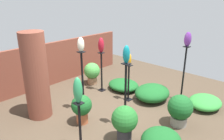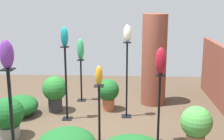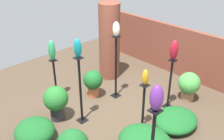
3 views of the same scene
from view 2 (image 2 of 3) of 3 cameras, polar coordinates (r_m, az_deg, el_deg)
name	(u,v)px [view 2 (image 2 of 3)]	position (r m, az deg, el deg)	size (l,w,h in m)	color
ground_plane	(97,126)	(6.23, -2.84, -10.26)	(8.00, 8.00, 0.00)	#4C3D2D
brick_pillar	(154,60)	(7.29, 7.69, 1.87)	(0.57, 0.57, 2.11)	brown
pedestal_ivory	(127,83)	(6.47, 2.72, -2.37)	(0.20, 0.20, 1.59)	black
pedestal_violet	(13,128)	(4.55, -17.73, -10.13)	(0.20, 0.20, 1.57)	black
pedestal_ruby	(159,112)	(5.42, 8.54, -7.66)	(0.20, 0.20, 1.23)	black
pedestal_jade	(81,82)	(7.58, -5.64, -2.23)	(0.20, 0.20, 1.02)	black
pedestal_teal	(66,86)	(6.40, -8.37, -2.97)	(0.20, 0.20, 1.53)	black
pedestal_amber	(99,118)	(5.37, -2.33, -8.69)	(0.20, 0.20, 1.05)	black
art_vase_ivory	(127,33)	(6.27, 2.82, 6.69)	(0.17, 0.16, 0.35)	beige
art_vase_violet	(7,54)	(4.26, -18.71, 2.74)	(0.19, 0.19, 0.39)	#6B2D8C
art_vase_ruby	(161,61)	(5.16, 8.88, 1.62)	(0.18, 0.18, 0.45)	maroon
art_vase_jade	(80,49)	(7.40, -5.79, 3.80)	(0.17, 0.16, 0.50)	#2D9356
art_vase_teal	(64,37)	(6.20, -8.69, 6.05)	(0.15, 0.15, 0.39)	#0F727A
art_vase_amber	(99,76)	(5.14, -2.40, -1.02)	(0.13, 0.12, 0.33)	orange
potted_plant_mid_left	(55,91)	(6.95, -10.43, -3.77)	(0.54, 0.54, 0.80)	#2D2D33
potted_plant_near_pillar	(108,92)	(6.94, -0.67, -4.04)	(0.48, 0.48, 0.71)	#B25B38
potted_plant_front_left	(196,124)	(5.43, 15.16, -9.58)	(0.53, 0.53, 0.73)	#936B4C
potted_plant_front_right	(8,116)	(5.92, -18.46, -7.94)	(0.57, 0.57, 0.75)	gray
foliage_bed_center	(20,106)	(6.97, -16.51, -6.29)	(0.81, 0.78, 0.43)	#195923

